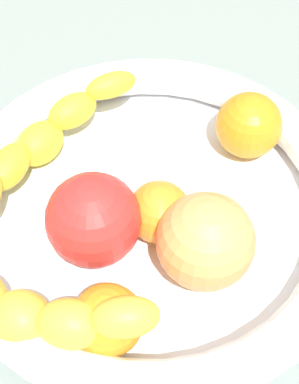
% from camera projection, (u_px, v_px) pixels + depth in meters
% --- Properties ---
extents(kitchen_counter, '(1.20, 1.20, 0.03)m').
position_uv_depth(kitchen_counter, '(150.00, 235.00, 0.51)').
color(kitchen_counter, gray).
rests_on(kitchen_counter, ground).
extents(fruit_bowl, '(0.34, 0.34, 0.05)m').
position_uv_depth(fruit_bowl, '(150.00, 207.00, 0.47)').
color(fruit_bowl, white).
rests_on(fruit_bowl, kitchen_counter).
extents(banana_draped_left, '(0.08, 0.23, 0.06)m').
position_uv_depth(banana_draped_left, '(3.00, 293.00, 0.39)').
color(banana_draped_left, yellow).
rests_on(banana_draped_left, fruit_bowl).
extents(banana_draped_right, '(0.20, 0.09, 0.05)m').
position_uv_depth(banana_draped_right, '(44.00, 139.00, 0.49)').
color(banana_draped_right, yellow).
rests_on(banana_draped_right, fruit_bowl).
extents(orange_front, '(0.05, 0.05, 0.05)m').
position_uv_depth(orange_front, '(159.00, 212.00, 0.45)').
color(orange_front, orange).
rests_on(orange_front, fruit_bowl).
extents(orange_mid_left, '(0.05, 0.05, 0.05)m').
position_uv_depth(orange_mid_left, '(107.00, 320.00, 0.39)').
color(orange_mid_left, orange).
rests_on(orange_mid_left, fruit_bowl).
extents(orange_mid_right, '(0.06, 0.06, 0.06)m').
position_uv_depth(orange_mid_right, '(249.00, 125.00, 0.50)').
color(orange_mid_right, orange).
rests_on(orange_mid_right, fruit_bowl).
extents(tomato_red, '(0.07, 0.07, 0.07)m').
position_uv_depth(tomato_red, '(93.00, 220.00, 0.43)').
color(tomato_red, red).
rests_on(tomato_red, fruit_bowl).
extents(peach_blush, '(0.08, 0.08, 0.08)m').
position_uv_depth(peach_blush, '(205.00, 241.00, 0.42)').
color(peach_blush, '#F5A55A').
rests_on(peach_blush, fruit_bowl).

